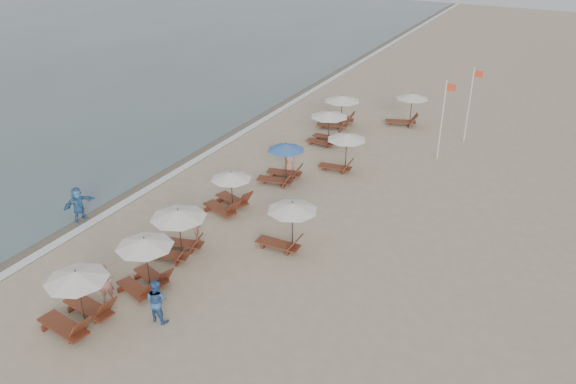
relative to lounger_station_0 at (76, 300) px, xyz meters
The scene contains 20 objects.
ground 6.87m from the lounger_station_0, 26.11° to the left, with size 160.00×160.00×0.00m, color tan.
wet_sand_band 14.52m from the lounger_station_0, 116.28° to the left, with size 3.20×140.00×0.01m, color #6B5E4C.
foam_line 13.99m from the lounger_station_0, 111.49° to the left, with size 0.50×140.00×0.02m, color white.
lounger_station_0 is the anchor object (origin of this frame).
lounger_station_1 2.91m from the lounger_station_0, 75.68° to the left, with size 2.49×2.24×2.37m.
lounger_station_2 5.38m from the lounger_station_0, 86.57° to the left, with size 2.64×2.42×2.26m.
lounger_station_3 9.88m from the lounger_station_0, 90.21° to the left, with size 2.52×2.45×2.08m.
lounger_station_4 14.04m from the lounger_station_0, 86.76° to the left, with size 2.52×2.19×2.25m.
lounger_station_5 20.24m from the lounger_station_0, 88.21° to the left, with size 2.51×2.38×2.16m.
lounger_station_6 23.47m from the lounger_station_0, 89.84° to the left, with size 2.81×2.51×2.21m.
inland_station_0 9.07m from the lounger_station_0, 62.23° to the left, with size 2.70×2.24×2.22m.
inland_station_1 17.13m from the lounger_station_0, 79.42° to the left, with size 2.63×2.24×2.22m.
inland_station_2 26.23m from the lounger_station_0, 80.97° to the left, with size 2.84×2.26×2.22m.
beachgoer_near 1.55m from the lounger_station_0, 92.48° to the left, with size 0.58×0.38×1.58m, color #B47162.
beachgoer_mid_a 2.84m from the lounger_station_0, 32.51° to the left, with size 0.85×0.66×1.74m, color #315994.
beachgoer_mid_b 6.68m from the lounger_station_0, 85.99° to the left, with size 0.96×0.55×1.49m, color #9C5F4F.
beachgoer_far_b 15.16m from the lounger_station_0, 87.52° to the left, with size 0.77×0.50×1.57m, color tan.
waterline_walker 8.07m from the lounger_station_0, 135.68° to the left, with size 1.61×0.51×1.73m, color teal.
flag_pole_near 22.53m from the lounger_station_0, 70.22° to the left, with size 0.60×0.08×4.81m.
flag_pole_far 26.16m from the lounger_station_0, 71.19° to the left, with size 0.59×0.08×4.84m.
Camera 1 is at (8.17, -13.84, 13.59)m, focal length 35.39 mm.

